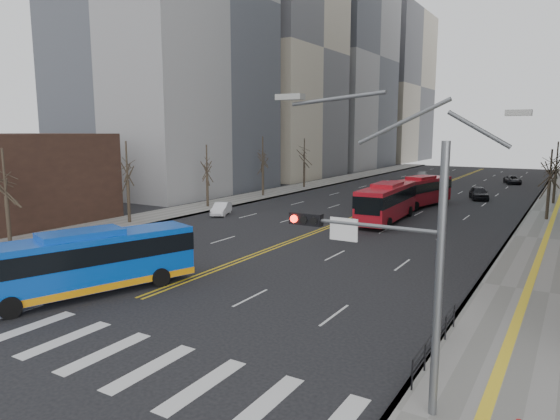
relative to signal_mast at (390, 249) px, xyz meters
The scene contains 15 objects.
ground 14.73m from the signal_mast, behind, with size 220.00×220.00×0.00m, color black.
sidewalk_left 52.80m from the signal_mast, 125.14° to the left, with size 5.00×130.00×0.15m, color slate.
crosswalk 14.73m from the signal_mast, behind, with size 26.70×4.00×0.01m.
centerline 54.98m from the signal_mast, 104.56° to the left, with size 0.55×100.00×0.01m.
office_towers 70.52m from the signal_mast, 101.59° to the left, with size 83.00×134.00×58.00m.
signal_mast is the anchor object (origin of this frame).
pedestrian_railing 5.71m from the signal_mast, 82.40° to the left, with size 0.06×6.06×1.02m.
street_trees 38.71m from the signal_mast, 122.76° to the left, with size 35.20×47.20×7.60m.
blue_bus 16.96m from the signal_mast, behind, with size 6.01×11.55×3.33m.
red_bus_near 32.02m from the signal_mast, 109.07° to the left, with size 3.23×11.33×3.56m.
red_bus_far 42.19m from the signal_mast, 104.15° to the left, with size 4.40×10.80×3.36m.
car_white 36.03m from the signal_mast, 135.67° to the left, with size 1.32×3.78×1.25m, color silver.
car_dark_mid 50.69m from the signal_mast, 96.55° to the left, with size 1.86×4.62×1.58m, color black.
car_silver 74.28m from the signal_mast, 104.61° to the left, with size 1.88×4.61×1.34m, color gray.
car_dark_far 72.27m from the signal_mast, 93.52° to the left, with size 2.07×4.49×1.25m, color black.
Camera 1 is at (18.31, -11.73, 8.26)m, focal length 32.00 mm.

